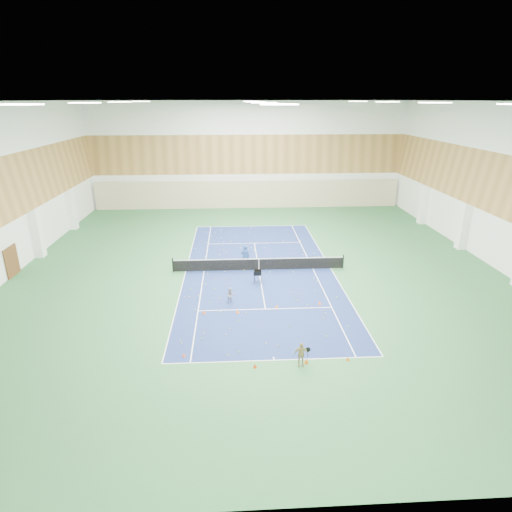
# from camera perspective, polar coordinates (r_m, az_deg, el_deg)

# --- Properties ---
(ground) EXTENTS (40.00, 40.00, 0.00)m
(ground) POSITION_cam_1_polar(r_m,az_deg,el_deg) (32.23, 0.38, -1.89)
(ground) COLOR #295F34
(ground) RESTS_ON ground
(room_shell) EXTENTS (36.00, 40.00, 12.00)m
(room_shell) POSITION_cam_1_polar(r_m,az_deg,el_deg) (30.49, 0.41, 8.62)
(room_shell) COLOR white
(room_shell) RESTS_ON ground
(wood_cladding) EXTENTS (36.00, 40.00, 8.00)m
(wood_cladding) POSITION_cam_1_polar(r_m,az_deg,el_deg) (30.15, 0.42, 12.34)
(wood_cladding) COLOR #A5763D
(wood_cladding) RESTS_ON room_shell
(ceiling_light_grid) EXTENTS (21.40, 25.40, 0.06)m
(ceiling_light_grid) POSITION_cam_1_polar(r_m,az_deg,el_deg) (29.87, 0.44, 19.81)
(ceiling_light_grid) COLOR white
(ceiling_light_grid) RESTS_ON room_shell
(court_surface) EXTENTS (10.97, 23.77, 0.01)m
(court_surface) POSITION_cam_1_polar(r_m,az_deg,el_deg) (32.23, 0.38, -1.88)
(court_surface) COLOR navy
(court_surface) RESTS_ON ground
(tennis_balls_scatter) EXTENTS (10.57, 22.77, 0.07)m
(tennis_balls_scatter) POSITION_cam_1_polar(r_m,az_deg,el_deg) (32.22, 0.38, -1.82)
(tennis_balls_scatter) COLOR #DBED28
(tennis_balls_scatter) RESTS_ON ground
(tennis_net) EXTENTS (12.80, 0.10, 1.10)m
(tennis_net) POSITION_cam_1_polar(r_m,az_deg,el_deg) (32.03, 0.39, -0.98)
(tennis_net) COLOR black
(tennis_net) RESTS_ON ground
(back_curtain) EXTENTS (35.40, 0.16, 3.20)m
(back_curtain) POSITION_cam_1_polar(r_m,az_deg,el_deg) (50.70, -1.03, 8.21)
(back_curtain) COLOR #C6B793
(back_curtain) RESTS_ON ground
(door_left_b) EXTENTS (0.08, 1.80, 2.20)m
(door_left_b) POSITION_cam_1_polar(r_m,az_deg,el_deg) (35.58, -29.79, -0.61)
(door_left_b) COLOR #593319
(door_left_b) RESTS_ON ground
(coach) EXTENTS (0.69, 0.49, 1.81)m
(coach) POSITION_cam_1_polar(r_m,az_deg,el_deg) (32.42, -1.45, -0.05)
(coach) COLOR navy
(coach) RESTS_ON ground
(child_court) EXTENTS (0.59, 0.51, 1.03)m
(child_court) POSITION_cam_1_polar(r_m,az_deg,el_deg) (27.02, -3.41, -5.26)
(child_court) COLOR #92929A
(child_court) RESTS_ON ground
(child_apron) EXTENTS (0.74, 0.32, 1.24)m
(child_apron) POSITION_cam_1_polar(r_m,az_deg,el_deg) (21.13, 6.01, -12.88)
(child_apron) COLOR tan
(child_apron) RESTS_ON ground
(ball_cart) EXTENTS (0.60, 0.60, 0.95)m
(ball_cart) POSITION_cam_1_polar(r_m,az_deg,el_deg) (29.84, 0.22, -2.77)
(ball_cart) COLOR black
(ball_cart) RESTS_ON ground
(cone_svc_a) EXTENTS (0.20, 0.20, 0.22)m
(cone_svc_a) POSITION_cam_1_polar(r_m,az_deg,el_deg) (26.04, -6.96, -7.42)
(cone_svc_a) COLOR #FF5A0D
(cone_svc_a) RESTS_ON ground
(cone_svc_b) EXTENTS (0.23, 0.23, 0.25)m
(cone_svc_b) POSITION_cam_1_polar(r_m,az_deg,el_deg) (25.95, -2.48, -7.34)
(cone_svc_b) COLOR orange
(cone_svc_b) RESTS_ON ground
(cone_svc_c) EXTENTS (0.19, 0.19, 0.21)m
(cone_svc_c) POSITION_cam_1_polar(r_m,az_deg,el_deg) (26.59, 2.78, -6.68)
(cone_svc_c) COLOR orange
(cone_svc_c) RESTS_ON ground
(cone_svc_d) EXTENTS (0.21, 0.21, 0.23)m
(cone_svc_d) POSITION_cam_1_polar(r_m,az_deg,el_deg) (27.24, 8.50, -6.19)
(cone_svc_d) COLOR #FB580D
(cone_svc_d) RESTS_ON ground
(cone_base_a) EXTENTS (0.18, 0.18, 0.20)m
(cone_base_a) POSITION_cam_1_polar(r_m,az_deg,el_deg) (22.21, -9.60, -12.87)
(cone_base_a) COLOR #FF4F0D
(cone_base_a) RESTS_ON ground
(cone_base_b) EXTENTS (0.19, 0.19, 0.21)m
(cone_base_b) POSITION_cam_1_polar(r_m,az_deg,el_deg) (21.15, -0.12, -14.41)
(cone_base_b) COLOR red
(cone_base_b) RESTS_ON ground
(cone_base_c) EXTENTS (0.23, 0.23, 0.25)m
(cone_base_c) POSITION_cam_1_polar(r_m,az_deg,el_deg) (21.59, 6.72, -13.70)
(cone_base_c) COLOR orange
(cone_base_c) RESTS_ON ground
(cone_base_d) EXTENTS (0.19, 0.19, 0.21)m
(cone_base_d) POSITION_cam_1_polar(r_m,az_deg,el_deg) (22.12, 12.14, -13.22)
(cone_base_d) COLOR #DB590B
(cone_base_d) RESTS_ON ground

